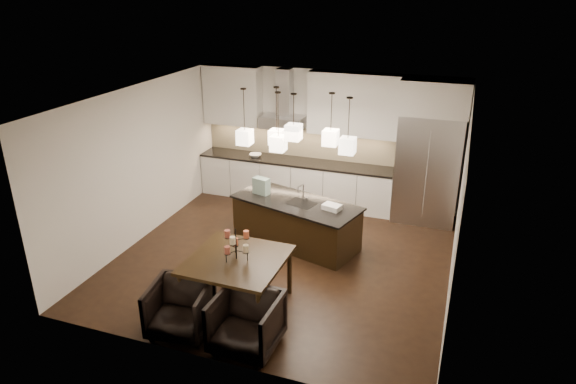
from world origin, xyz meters
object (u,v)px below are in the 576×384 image
(refrigerator, at_px, (428,169))
(armchair_left, at_px, (180,308))
(island_body, at_px, (296,223))
(dining_table, at_px, (238,283))
(armchair_right, at_px, (246,323))

(refrigerator, relative_size, armchair_left, 2.67)
(island_body, bearing_deg, dining_table, -78.37)
(island_body, bearing_deg, refrigerator, 56.92)
(dining_table, height_order, armchair_right, dining_table)
(island_body, height_order, armchair_left, island_body)
(island_body, relative_size, armchair_left, 2.77)
(refrigerator, relative_size, dining_table, 1.61)
(armchair_left, relative_size, armchair_right, 0.96)
(refrigerator, height_order, armchair_left, refrigerator)
(refrigerator, height_order, island_body, refrigerator)
(dining_table, distance_m, armchair_left, 0.93)
(armchair_right, bearing_deg, dining_table, 122.99)
(armchair_left, distance_m, armchair_right, 0.98)
(refrigerator, bearing_deg, island_body, -139.11)
(refrigerator, distance_m, armchair_left, 5.53)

